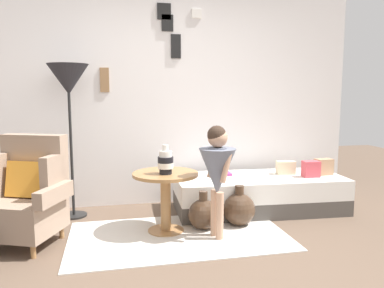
# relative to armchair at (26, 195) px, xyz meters

# --- Properties ---
(ground_plane) EXTENTS (12.00, 12.00, 0.00)m
(ground_plane) POSITION_rel_armchair_xyz_m (1.38, -0.88, -0.44)
(ground_plane) COLOR brown
(gallery_wall) EXTENTS (4.80, 0.12, 2.60)m
(gallery_wall) POSITION_rel_armchair_xyz_m (1.38, 1.07, 0.86)
(gallery_wall) COLOR silver
(gallery_wall) RESTS_ON ground
(rug) EXTENTS (2.03, 1.16, 0.01)m
(rug) POSITION_rel_armchair_xyz_m (1.36, -0.15, -0.43)
(rug) COLOR silver
(rug) RESTS_ON ground
(armchair) EXTENTS (0.89, 0.79, 0.97)m
(armchair) POSITION_rel_armchair_xyz_m (0.00, 0.00, 0.00)
(armchair) COLOR #9E7042
(armchair) RESTS_ON ground
(daybed) EXTENTS (1.94, 0.90, 0.40)m
(daybed) POSITION_rel_armchair_xyz_m (2.41, 0.46, -0.24)
(daybed) COLOR #4C4742
(daybed) RESTS_ON ground
(pillow_head) EXTENTS (0.21, 0.14, 0.19)m
(pillow_head) POSITION_rel_armchair_xyz_m (3.18, 0.38, 0.05)
(pillow_head) COLOR tan
(pillow_head) RESTS_ON daybed
(pillow_mid) EXTENTS (0.19, 0.13, 0.18)m
(pillow_mid) POSITION_rel_armchair_xyz_m (2.97, 0.30, 0.05)
(pillow_mid) COLOR #D64C56
(pillow_mid) RESTS_ON daybed
(pillow_back) EXTENTS (0.23, 0.15, 0.15)m
(pillow_back) POSITION_rel_armchair_xyz_m (2.76, 0.51, 0.04)
(pillow_back) COLOR beige
(pillow_back) RESTS_ON daybed
(side_table) EXTENTS (0.63, 0.63, 0.59)m
(side_table) POSITION_rel_armchair_xyz_m (1.26, 0.00, -0.01)
(side_table) COLOR #9E7042
(side_table) RESTS_ON ground
(vase_striped) EXTENTS (0.15, 0.15, 0.28)m
(vase_striped) POSITION_rel_armchair_xyz_m (1.25, -0.06, 0.27)
(vase_striped) COLOR black
(vase_striped) RESTS_ON side_table
(floor_lamp) EXTENTS (0.43, 0.43, 1.65)m
(floor_lamp) POSITION_rel_armchair_xyz_m (0.34, 0.69, 1.00)
(floor_lamp) COLOR black
(floor_lamp) RESTS_ON ground
(person_child) EXTENTS (0.34, 0.34, 1.06)m
(person_child) POSITION_rel_armchair_xyz_m (1.70, -0.27, 0.23)
(person_child) COLOR tan
(person_child) RESTS_ON ground
(book_on_daybed) EXTENTS (0.23, 0.17, 0.03)m
(book_on_daybed) POSITION_rel_armchair_xyz_m (2.00, 0.61, -0.02)
(book_on_daybed) COLOR #A73E84
(book_on_daybed) RESTS_ON daybed
(demijohn_near) EXTENTS (0.30, 0.30, 0.39)m
(demijohn_near) POSITION_rel_armchair_xyz_m (1.63, -0.01, -0.28)
(demijohn_near) COLOR #473323
(demijohn_near) RESTS_ON ground
(demijohn_far) EXTENTS (0.33, 0.33, 0.42)m
(demijohn_far) POSITION_rel_armchair_xyz_m (2.02, 0.03, -0.27)
(demijohn_far) COLOR #473323
(demijohn_far) RESTS_ON ground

